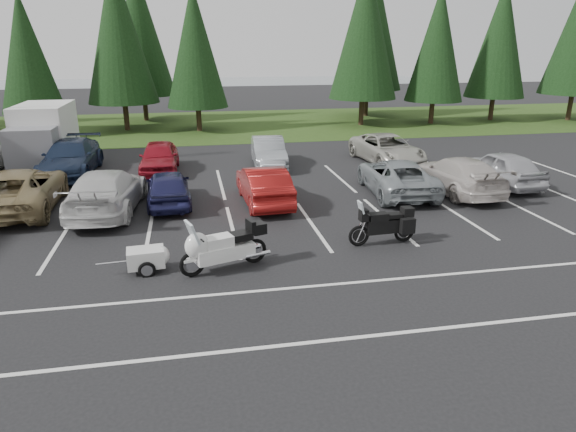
% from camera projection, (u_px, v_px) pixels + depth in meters
% --- Properties ---
extents(ground, '(120.00, 120.00, 0.00)m').
position_uv_depth(ground, '(220.00, 242.00, 15.89)').
color(ground, black).
rests_on(ground, ground).
extents(grass_strip, '(80.00, 16.00, 0.01)m').
position_uv_depth(grass_strip, '(199.00, 126.00, 38.20)').
color(grass_strip, '#233D13').
rests_on(grass_strip, ground).
extents(lake_water, '(70.00, 50.00, 0.02)m').
position_uv_depth(lake_water, '(223.00, 89.00, 67.75)').
color(lake_water, slate).
rests_on(lake_water, ground).
extents(box_truck, '(2.40, 5.60, 2.90)m').
position_uv_depth(box_truck, '(41.00, 136.00, 25.61)').
color(box_truck, silver).
rests_on(box_truck, ground).
extents(stall_markings, '(32.00, 16.00, 0.01)m').
position_uv_depth(stall_markings, '(216.00, 221.00, 17.74)').
color(stall_markings, silver).
rests_on(stall_markings, ground).
extents(conifer_3, '(3.87, 3.87, 9.02)m').
position_uv_depth(conifer_3, '(26.00, 53.00, 32.21)').
color(conifer_3, '#332316').
rests_on(conifer_3, ground).
extents(conifer_4, '(4.80, 4.80, 11.17)m').
position_uv_depth(conifer_4, '(118.00, 32.00, 34.19)').
color(conifer_4, '#332316').
rests_on(conifer_4, ground).
extents(conifer_5, '(4.14, 4.14, 9.63)m').
position_uv_depth(conifer_5, '(195.00, 46.00, 34.17)').
color(conifer_5, '#332316').
rests_on(conifer_5, ground).
extents(conifer_6, '(4.93, 4.93, 11.48)m').
position_uv_depth(conifer_6, '(365.00, 30.00, 36.44)').
color(conifer_6, '#332316').
rests_on(conifer_6, ground).
extents(conifer_7, '(4.27, 4.27, 9.94)m').
position_uv_depth(conifer_7, '(438.00, 43.00, 37.43)').
color(conifer_7, '#332316').
rests_on(conifer_7, ground).
extents(conifer_8, '(4.53, 4.53, 10.56)m').
position_uv_depth(conifer_8, '(500.00, 38.00, 39.05)').
color(conifer_8, '#332316').
rests_on(conifer_8, ground).
extents(conifer_back_b, '(4.97, 4.97, 11.58)m').
position_uv_depth(conifer_back_b, '(139.00, 30.00, 38.57)').
color(conifer_back_b, '#332316').
rests_on(conifer_back_b, ground).
extents(conifer_back_c, '(5.50, 5.50, 12.81)m').
position_uv_depth(conifer_back_c, '(370.00, 21.00, 40.92)').
color(conifer_back_c, '#332316').
rests_on(conifer_back_c, ground).
extents(car_near_2, '(2.77, 5.70, 1.56)m').
position_uv_depth(car_near_2, '(19.00, 190.00, 18.69)').
color(car_near_2, '#907D53').
rests_on(car_near_2, ground).
extents(car_near_3, '(2.63, 5.57, 1.57)m').
position_uv_depth(car_near_3, '(106.00, 191.00, 18.49)').
color(car_near_3, silver).
rests_on(car_near_3, ground).
extents(car_near_4, '(1.80, 4.06, 1.36)m').
position_uv_depth(car_near_4, '(168.00, 187.00, 19.36)').
color(car_near_4, '#1C1D46').
rests_on(car_near_4, ground).
extents(car_near_5, '(1.73, 4.46, 1.45)m').
position_uv_depth(car_near_5, '(264.00, 185.00, 19.51)').
color(car_near_5, maroon).
rests_on(car_near_5, ground).
extents(car_near_6, '(2.77, 5.26, 1.41)m').
position_uv_depth(car_near_6, '(396.00, 176.00, 20.84)').
color(car_near_6, gray).
rests_on(car_near_6, ground).
extents(car_near_7, '(2.25, 5.13, 1.47)m').
position_uv_depth(car_near_7, '(457.00, 175.00, 20.99)').
color(car_near_7, beige).
rests_on(car_near_7, ground).
extents(car_near_8, '(1.93, 4.47, 1.50)m').
position_uv_depth(car_near_8, '(501.00, 168.00, 22.06)').
color(car_near_8, '#AAAAAF').
rests_on(car_near_8, ground).
extents(car_far_1, '(2.41, 5.48, 1.57)m').
position_uv_depth(car_far_1, '(71.00, 158.00, 23.85)').
color(car_far_1, '#17233B').
rests_on(car_far_1, ground).
extents(car_far_2, '(1.81, 4.29, 1.45)m').
position_uv_depth(car_far_2, '(159.00, 157.00, 24.27)').
color(car_far_2, maroon).
rests_on(car_far_2, ground).
extents(car_far_3, '(1.75, 4.39, 1.42)m').
position_uv_depth(car_far_3, '(269.00, 152.00, 25.44)').
color(car_far_3, gray).
rests_on(car_far_3, ground).
extents(car_far_4, '(2.88, 5.34, 1.42)m').
position_uv_depth(car_far_4, '(387.00, 149.00, 26.20)').
color(car_far_4, '#A9A69A').
rests_on(car_far_4, ground).
extents(touring_motorcycle, '(2.92, 1.71, 1.55)m').
position_uv_depth(touring_motorcycle, '(224.00, 243.00, 13.75)').
color(touring_motorcycle, white).
rests_on(touring_motorcycle, ground).
extents(cargo_trailer, '(1.47, 0.92, 0.65)m').
position_uv_depth(cargo_trailer, '(146.00, 260.00, 13.78)').
color(cargo_trailer, silver).
rests_on(cargo_trailer, ground).
extents(adventure_motorcycle, '(2.42, 0.97, 1.45)m').
position_uv_depth(adventure_motorcycle, '(382.00, 222.00, 15.55)').
color(adventure_motorcycle, black).
rests_on(adventure_motorcycle, ground).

